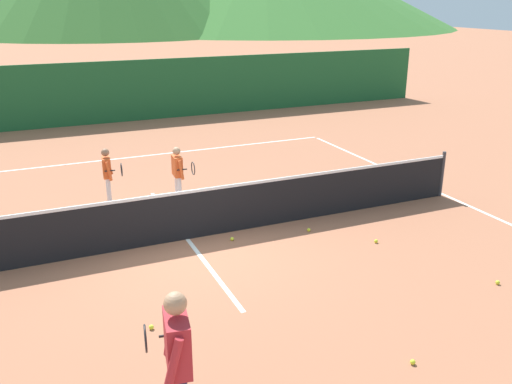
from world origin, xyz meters
name	(u,v)px	position (x,y,z in m)	size (l,w,h in m)	color
ground_plane	(187,239)	(0.00, 0.00, 0.00)	(120.00, 120.00, 0.00)	#A86647
line_baseline_far	(125,158)	(0.00, 6.09, 0.00)	(12.39, 0.08, 0.01)	white
line_sideline_east	(444,195)	(6.20, 0.00, 0.00)	(0.08, 11.87, 0.01)	white
line_service_center	(187,239)	(0.00, 0.00, 0.00)	(0.08, 5.63, 0.01)	white
tennis_net	(186,215)	(0.00, 0.00, 0.50)	(12.19, 0.08, 1.05)	#333338
instructor	(177,352)	(-1.50, -4.73, 1.01)	(0.44, 0.81, 1.68)	#191E4C
student_1	(108,171)	(-1.00, 2.53, 0.76)	(0.41, 0.64, 1.26)	silver
student_2	(178,170)	(0.42, 1.96, 0.77)	(0.40, 0.63, 1.28)	silver
tennis_ball_0	(309,230)	(2.29, -0.60, 0.03)	(0.07, 0.07, 0.07)	yellow
tennis_ball_1	(413,362)	(1.48, -4.77, 0.03)	(0.07, 0.07, 0.07)	yellow
tennis_ball_2	(232,239)	(0.76, -0.40, 0.03)	(0.07, 0.07, 0.07)	yellow
tennis_ball_3	(498,282)	(4.04, -3.67, 0.03)	(0.07, 0.07, 0.07)	yellow
tennis_ball_5	(376,241)	(3.19, -1.57, 0.03)	(0.07, 0.07, 0.07)	yellow
tennis_ball_6	(151,327)	(-1.33, -2.70, 0.03)	(0.07, 0.07, 0.07)	yellow
windscreen_fence	(96,93)	(0.00, 11.01, 1.10)	(27.26, 0.08, 2.20)	#1E5B2D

